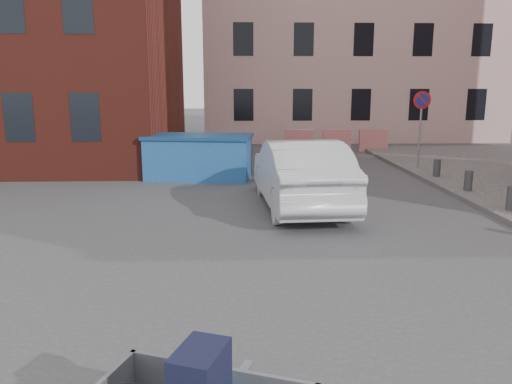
{
  "coord_description": "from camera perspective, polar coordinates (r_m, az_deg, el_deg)",
  "views": [
    {
      "loc": [
        -0.34,
        -7.61,
        2.94
      ],
      "look_at": [
        -0.01,
        1.03,
        1.1
      ],
      "focal_mm": 35.0,
      "sensor_mm": 36.0,
      "label": 1
    }
  ],
  "objects": [
    {
      "name": "ground",
      "position": [
        8.17,
        0.36,
        -9.08
      ],
      "size": [
        120.0,
        120.0,
        0.0
      ],
      "primitive_type": "plane",
      "color": "#38383A",
      "rests_on": "ground"
    },
    {
      "name": "building_pink",
      "position": [
        30.55,
        10.43,
        19.47
      ],
      "size": [
        16.0,
        8.0,
        14.0
      ],
      "primitive_type": "cube",
      "color": "#D2A5A2",
      "rests_on": "ground"
    },
    {
      "name": "no_parking_sign",
      "position": [
        18.26,
        18.36,
        8.51
      ],
      "size": [
        0.6,
        0.09,
        2.65
      ],
      "color": "gray",
      "rests_on": "sidewalk"
    },
    {
      "name": "bollards",
      "position": [
        12.96,
        27.17,
        -0.65
      ],
      "size": [
        0.22,
        9.02,
        0.55
      ],
      "color": "#3A3A3D",
      "rests_on": "sidewalk"
    },
    {
      "name": "barriers",
      "position": [
        23.19,
        9.18,
        5.83
      ],
      "size": [
        4.7,
        0.18,
        1.0
      ],
      "color": "red",
      "rests_on": "ground"
    },
    {
      "name": "dumpster",
      "position": [
        16.22,
        -6.53,
        4.04
      ],
      "size": [
        3.57,
        2.17,
        1.41
      ],
      "rotation": [
        0.0,
        0.0,
        -0.13
      ],
      "color": "#20569A",
      "rests_on": "ground"
    },
    {
      "name": "silver_car",
      "position": [
        12.3,
        5.05,
        2.14
      ],
      "size": [
        2.12,
        5.2,
        1.68
      ],
      "primitive_type": "imported",
      "rotation": [
        0.0,
        0.0,
        3.21
      ],
      "color": "#B7B9BF",
      "rests_on": "ground"
    }
  ]
}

